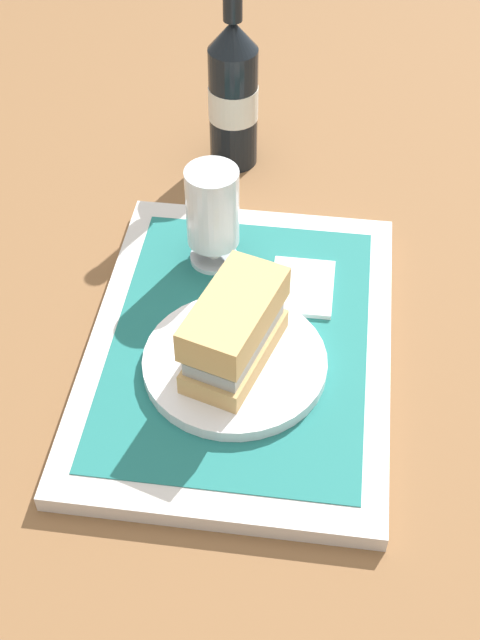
{
  "coord_description": "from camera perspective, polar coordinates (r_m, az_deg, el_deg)",
  "views": [
    {
      "loc": [
        -0.61,
        -0.08,
        0.69
      ],
      "look_at": [
        0.0,
        0.0,
        0.05
      ],
      "focal_mm": 47.51,
      "sensor_mm": 36.0,
      "label": 1
    }
  ],
  "objects": [
    {
      "name": "ground_plane",
      "position": [
        0.92,
        0.0,
        -2.16
      ],
      "size": [
        3.0,
        3.0,
        0.0
      ],
      "primitive_type": "plane",
      "color": "brown"
    },
    {
      "name": "tray",
      "position": [
        0.91,
        0.0,
        -1.75
      ],
      "size": [
        0.44,
        0.32,
        0.02
      ],
      "primitive_type": "cube",
      "color": "silver",
      "rests_on": "ground_plane"
    },
    {
      "name": "placemat",
      "position": [
        0.9,
        0.0,
        -1.29
      ],
      "size": [
        0.38,
        0.27,
        0.0
      ],
      "primitive_type": "cube",
      "color": "#1E6B66",
      "rests_on": "tray"
    },
    {
      "name": "plate",
      "position": [
        0.87,
        -0.19,
        -2.92
      ],
      "size": [
        0.19,
        0.19,
        0.01
      ],
      "primitive_type": "cylinder",
      "color": "white",
      "rests_on": "placemat"
    },
    {
      "name": "sandwich",
      "position": [
        0.84,
        -0.1,
        -0.51
      ],
      "size": [
        0.14,
        0.1,
        0.08
      ],
      "rotation": [
        0.0,
        0.0,
        -0.3
      ],
      "color": "tan",
      "rests_on": "plate"
    },
    {
      "name": "beer_glass",
      "position": [
        0.95,
        -1.85,
        7.13
      ],
      "size": [
        0.06,
        0.06,
        0.12
      ],
      "color": "silver",
      "rests_on": "placemat"
    },
    {
      "name": "napkin_folded",
      "position": [
        0.96,
        4.21,
        2.24
      ],
      "size": [
        0.09,
        0.07,
        0.01
      ],
      "primitive_type": "cube",
      "color": "white",
      "rests_on": "placemat"
    },
    {
      "name": "beer_bottle",
      "position": [
        1.13,
        -0.46,
        15.06
      ],
      "size": [
        0.07,
        0.07,
        0.27
      ],
      "color": "black",
      "rests_on": "ground_plane"
    }
  ]
}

